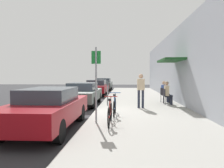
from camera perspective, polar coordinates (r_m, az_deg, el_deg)
The scene contains 16 objects.
ground_plane at distance 9.85m, azimuth -4.76°, elevation -7.94°, with size 60.00×60.00×0.00m, color #2D2D30.
sidewalk_slab at distance 11.74m, azimuth 7.67°, elevation -5.97°, with size 4.50×32.00×0.12m, color #9E9B93.
building_facade at distance 12.05m, azimuth 19.20°, elevation 4.92°, with size 1.40×32.00×4.64m.
parked_car_0 at distance 7.31m, azimuth -16.60°, elevation -6.05°, with size 1.80×4.40×1.33m.
parked_car_1 at distance 12.77m, azimuth -7.80°, elevation -2.45°, with size 1.80×4.40×1.31m.
parked_car_2 at distance 18.94m, azimuth -4.08°, elevation -0.83°, with size 1.80×4.40×1.33m.
parked_car_3 at distance 25.19m, azimuth -2.19°, elevation 0.03°, with size 1.80×4.40×1.39m.
parking_meter at distance 11.63m, azimuth -1.18°, elevation -1.94°, with size 0.12×0.10×1.32m.
street_sign at distance 7.42m, azimuth -4.22°, elevation 1.42°, with size 0.32×0.06×2.60m.
bicycle_0 at distance 7.21m, azimuth -0.54°, elevation -7.88°, with size 0.46×1.71×0.90m.
bicycle_1 at distance 8.83m, azimuth 0.70°, elevation -5.98°, with size 0.46×1.71×0.90m.
cafe_chair_0 at distance 12.43m, azimuth 14.21°, elevation -2.95°, with size 0.44×0.44×0.87m.
seated_patron_0 at distance 12.43m, azimuth 14.49°, elevation -2.06°, with size 0.43×0.36×1.29m.
cafe_chair_1 at distance 13.23m, azimuth 13.56°, elevation -2.62°, with size 0.52×0.52×0.87m.
seated_patron_1 at distance 13.24m, azimuth 13.81°, elevation -1.78°, with size 0.48×0.43×1.29m.
pedestrian_standing at distance 10.80m, azimuth 7.63°, elevation -1.05°, with size 0.36×0.22×1.70m.
Camera 1 is at (1.40, -9.59, 1.77)m, focal length 34.61 mm.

